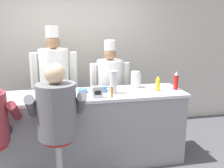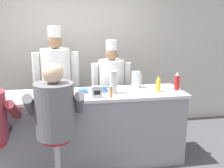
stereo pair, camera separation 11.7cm
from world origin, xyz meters
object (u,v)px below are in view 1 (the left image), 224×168
(hot_sauce_bottle_orange, at_px, (112,92))
(coffee_mug_blue, at_px, (104,89))
(mustard_bottle_yellow, at_px, (158,84))
(ketchup_bottle_red, at_px, (176,81))
(cup_stack_steel, at_px, (113,82))
(napkin_dispenser_chrome, at_px, (97,92))
(cook_in_whites_near, at_px, (55,80))
(coffee_mug_tan, at_px, (62,93))
(cereal_bowl, at_px, (83,91))
(water_pitcher_clear, at_px, (135,79))
(breakfast_plate, at_px, (41,97))
(diner_seated_grey, at_px, (57,113))
(cook_in_whites_far, at_px, (110,86))

(hot_sauce_bottle_orange, relative_size, coffee_mug_blue, 1.01)
(mustard_bottle_yellow, height_order, coffee_mug_blue, mustard_bottle_yellow)
(ketchup_bottle_red, relative_size, cup_stack_steel, 0.84)
(hot_sauce_bottle_orange, relative_size, napkin_dispenser_chrome, 0.93)
(mustard_bottle_yellow, bearing_deg, ketchup_bottle_red, 6.58)
(cup_stack_steel, distance_m, cook_in_whites_near, 1.17)
(coffee_mug_tan, bearing_deg, cook_in_whites_near, 95.97)
(cereal_bowl, height_order, cook_in_whites_near, cook_in_whites_near)
(ketchup_bottle_red, distance_m, napkin_dispenser_chrome, 1.15)
(cereal_bowl, relative_size, coffee_mug_blue, 0.99)
(ketchup_bottle_red, height_order, water_pitcher_clear, ketchup_bottle_red)
(cereal_bowl, distance_m, napkin_dispenser_chrome, 0.32)
(breakfast_plate, distance_m, cook_in_whites_near, 0.93)
(diner_seated_grey, xyz_separation_m, cook_in_whites_near, (-0.02, 1.41, 0.07))
(coffee_mug_blue, relative_size, cup_stack_steel, 0.44)
(mustard_bottle_yellow, xyz_separation_m, cook_in_whites_near, (-1.38, 0.90, -0.07))
(water_pitcher_clear, distance_m, napkin_dispenser_chrome, 0.74)
(mustard_bottle_yellow, bearing_deg, coffee_mug_blue, 172.55)
(breakfast_plate, distance_m, coffee_mug_tan, 0.25)
(ketchup_bottle_red, bearing_deg, hot_sauce_bottle_orange, -167.77)
(mustard_bottle_yellow, relative_size, cook_in_whites_far, 0.13)
(cup_stack_steel, height_order, diner_seated_grey, diner_seated_grey)
(hot_sauce_bottle_orange, relative_size, cook_in_whites_near, 0.07)
(water_pitcher_clear, height_order, breakfast_plate, water_pitcher_clear)
(napkin_dispenser_chrome, bearing_deg, water_pitcher_clear, 33.97)
(cup_stack_steel, height_order, cook_in_whites_far, cook_in_whites_far)
(cereal_bowl, xyz_separation_m, coffee_mug_blue, (0.28, -0.03, 0.01))
(cook_in_whites_far, bearing_deg, cup_stack_steel, -97.91)
(diner_seated_grey, relative_size, cook_in_whites_near, 0.81)
(hot_sauce_bottle_orange, xyz_separation_m, diner_seated_grey, (-0.68, -0.33, -0.11))
(napkin_dispenser_chrome, bearing_deg, coffee_mug_tan, 160.57)
(coffee_mug_tan, height_order, diner_seated_grey, diner_seated_grey)
(cereal_bowl, height_order, coffee_mug_tan, coffee_mug_tan)
(coffee_mug_blue, distance_m, cup_stack_steel, 0.18)
(coffee_mug_tan, xyz_separation_m, diner_seated_grey, (-0.07, -0.51, -0.09))
(hot_sauce_bottle_orange, bearing_deg, diner_seated_grey, -153.78)
(coffee_mug_blue, bearing_deg, ketchup_bottle_red, -3.58)
(diner_seated_grey, bearing_deg, breakfast_plate, 110.40)
(mustard_bottle_yellow, bearing_deg, hot_sauce_bottle_orange, -165.51)
(water_pitcher_clear, bearing_deg, hot_sauce_bottle_orange, -134.98)
(mustard_bottle_yellow, height_order, napkin_dispenser_chrome, mustard_bottle_yellow)
(coffee_mug_tan, height_order, cook_in_whites_near, cook_in_whites_near)
(mustard_bottle_yellow, bearing_deg, cereal_bowl, 172.77)
(ketchup_bottle_red, bearing_deg, coffee_mug_tan, -178.81)
(breakfast_plate, height_order, cook_in_whites_near, cook_in_whites_near)
(hot_sauce_bottle_orange, height_order, coffee_mug_blue, hot_sauce_bottle_orange)
(breakfast_plate, bearing_deg, cook_in_whites_near, 80.25)
(cereal_bowl, distance_m, diner_seated_grey, 0.73)
(cook_in_whites_near, distance_m, cook_in_whites_far, 0.88)
(coffee_mug_blue, height_order, diner_seated_grey, diner_seated_grey)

